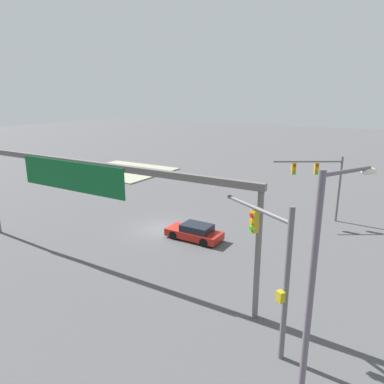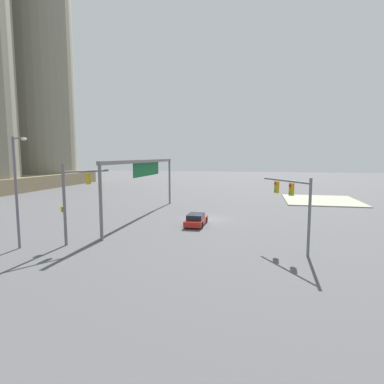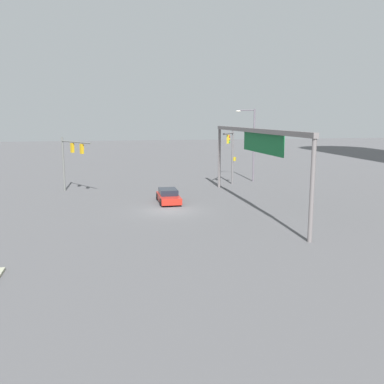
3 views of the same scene
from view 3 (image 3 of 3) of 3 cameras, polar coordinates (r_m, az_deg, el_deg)
The scene contains 6 objects.
ground_plane at distance 34.88m, azimuth -3.11°, elevation -2.48°, with size 218.81×218.81×0.00m, color #525254.
traffic_signal_near_corner at distance 44.12m, azimuth -16.01°, elevation 4.96°, with size 4.96×3.16×5.58m.
traffic_signal_opposite_side at distance 47.77m, azimuth 5.31°, elevation 5.77°, with size 3.63×2.55×6.47m.
streetlamp_curved_arm at distance 50.81m, azimuth 8.07°, elevation 6.93°, with size 1.30×2.14×8.52m.
overhead_sign_gantry at distance 35.52m, azimuth 8.51°, elevation 6.75°, with size 21.61×0.43×6.65m.
sedan_car_approaching at distance 38.00m, azimuth -3.19°, elevation -0.57°, with size 4.22×1.88×1.21m.
Camera 3 is at (33.70, -4.96, 7.52)m, focal length 39.62 mm.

